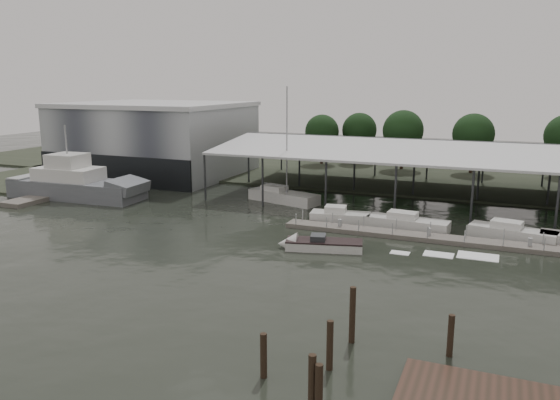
% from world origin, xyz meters
% --- Properties ---
extents(ground, '(200.00, 200.00, 0.00)m').
position_xyz_m(ground, '(0.00, 0.00, 0.00)').
color(ground, black).
rests_on(ground, ground).
extents(land_strip_far, '(140.00, 30.00, 0.30)m').
position_xyz_m(land_strip_far, '(0.00, 42.00, 0.10)').
color(land_strip_far, '#33392B').
rests_on(land_strip_far, ground).
extents(land_strip_west, '(20.00, 40.00, 0.30)m').
position_xyz_m(land_strip_west, '(-40.00, 30.00, 0.10)').
color(land_strip_west, '#33392B').
rests_on(land_strip_west, ground).
extents(storage_warehouse, '(24.50, 20.50, 10.50)m').
position_xyz_m(storage_warehouse, '(-28.00, 29.94, 5.29)').
color(storage_warehouse, '#9CA2A6').
rests_on(storage_warehouse, ground).
extents(covered_boat_shed, '(58.24, 24.00, 6.96)m').
position_xyz_m(covered_boat_shed, '(17.00, 28.00, 6.13)').
color(covered_boat_shed, '#B9BCBE').
rests_on(covered_boat_shed, ground).
extents(trawler_dock, '(3.00, 18.00, 0.50)m').
position_xyz_m(trawler_dock, '(-30.00, 14.00, 0.25)').
color(trawler_dock, slate).
rests_on(trawler_dock, ground).
extents(floating_dock, '(28.00, 2.00, 1.40)m').
position_xyz_m(floating_dock, '(15.00, 10.00, 0.20)').
color(floating_dock, slate).
rests_on(floating_dock, ground).
extents(grey_trawler, '(17.05, 5.92, 8.84)m').
position_xyz_m(grey_trawler, '(-26.70, 12.03, 1.58)').
color(grey_trawler, slate).
rests_on(grey_trawler, ground).
extents(white_sailboat, '(8.89, 4.83, 13.16)m').
position_xyz_m(white_sailboat, '(-3.49, 19.26, 0.66)').
color(white_sailboat, silver).
rests_on(white_sailboat, ground).
extents(speedboat_underway, '(17.64, 6.07, 2.00)m').
position_xyz_m(speedboat_underway, '(5.93, 3.65, 0.39)').
color(speedboat_underway, silver).
rests_on(speedboat_underway, ground).
extents(moored_cruiser_0, '(5.97, 3.03, 1.70)m').
position_xyz_m(moored_cruiser_0, '(5.20, 12.66, 0.61)').
color(moored_cruiser_0, silver).
rests_on(moored_cruiser_0, ground).
extents(moored_cruiser_1, '(7.64, 2.89, 1.70)m').
position_xyz_m(moored_cruiser_1, '(11.65, 12.74, 0.61)').
color(moored_cruiser_1, silver).
rests_on(moored_cruiser_1, ground).
extents(moored_cruiser_2, '(7.43, 3.67, 1.70)m').
position_xyz_m(moored_cruiser_2, '(20.63, 12.82, 0.61)').
color(moored_cruiser_2, silver).
rests_on(moored_cruiser_2, ground).
extents(mooring_pilings, '(8.09, 8.20, 3.69)m').
position_xyz_m(mooring_pilings, '(13.29, -14.89, 1.02)').
color(mooring_pilings, '#332619').
rests_on(mooring_pilings, ground).
extents(horizon_tree_line, '(70.54, 10.50, 11.03)m').
position_xyz_m(horizon_tree_line, '(24.77, 47.97, 6.13)').
color(horizon_tree_line, black).
rests_on(horizon_tree_line, ground).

